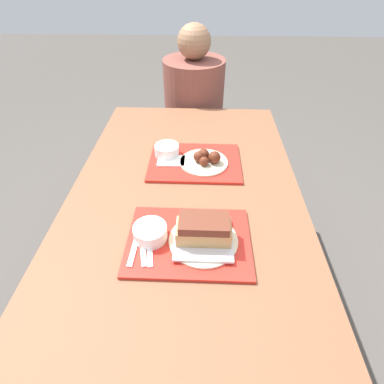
% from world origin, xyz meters
% --- Properties ---
extents(ground_plane, '(12.00, 12.00, 0.00)m').
position_xyz_m(ground_plane, '(0.00, 0.00, 0.00)').
color(ground_plane, '#4C4742').
extents(picnic_table, '(0.88, 1.57, 0.76)m').
position_xyz_m(picnic_table, '(0.00, 0.00, 0.66)').
color(picnic_table, brown).
rests_on(picnic_table, ground_plane).
extents(picnic_bench_far, '(0.83, 0.28, 0.48)m').
position_xyz_m(picnic_bench_far, '(0.00, 1.01, 0.40)').
color(picnic_bench_far, brown).
rests_on(picnic_bench_far, ground_plane).
extents(tray_near, '(0.39, 0.29, 0.01)m').
position_xyz_m(tray_near, '(0.03, -0.20, 0.76)').
color(tray_near, red).
rests_on(tray_near, picnic_table).
extents(tray_far, '(0.39, 0.29, 0.01)m').
position_xyz_m(tray_far, '(0.03, 0.24, 0.76)').
color(tray_far, red).
rests_on(tray_far, picnic_table).
extents(bowl_coleslaw_near, '(0.10, 0.10, 0.05)m').
position_xyz_m(bowl_coleslaw_near, '(-0.09, -0.20, 0.80)').
color(bowl_coleslaw_near, white).
rests_on(bowl_coleslaw_near, tray_near).
extents(brisket_sandwich_plate, '(0.22, 0.22, 0.09)m').
position_xyz_m(brisket_sandwich_plate, '(0.07, -0.21, 0.81)').
color(brisket_sandwich_plate, beige).
rests_on(brisket_sandwich_plate, tray_near).
extents(plastic_fork_near, '(0.05, 0.17, 0.00)m').
position_xyz_m(plastic_fork_near, '(-0.12, -0.23, 0.77)').
color(plastic_fork_near, white).
rests_on(plastic_fork_near, tray_near).
extents(plastic_knife_near, '(0.04, 0.17, 0.00)m').
position_xyz_m(plastic_knife_near, '(-0.09, -0.23, 0.77)').
color(plastic_knife_near, white).
rests_on(plastic_knife_near, tray_near).
extents(plastic_spoon_near, '(0.02, 0.17, 0.00)m').
position_xyz_m(plastic_spoon_near, '(-0.14, -0.23, 0.77)').
color(plastic_spoon_near, white).
rests_on(plastic_spoon_near, tray_near).
extents(condiment_packet, '(0.04, 0.03, 0.01)m').
position_xyz_m(condiment_packet, '(0.01, -0.14, 0.77)').
color(condiment_packet, '#A59E93').
rests_on(condiment_packet, tray_near).
extents(bowl_coleslaw_far, '(0.10, 0.10, 0.05)m').
position_xyz_m(bowl_coleslaw_far, '(-0.09, 0.28, 0.80)').
color(bowl_coleslaw_far, white).
rests_on(bowl_coleslaw_far, tray_far).
extents(wings_plate_far, '(0.20, 0.20, 0.06)m').
position_xyz_m(wings_plate_far, '(0.07, 0.22, 0.79)').
color(wings_plate_far, beige).
rests_on(wings_plate_far, tray_far).
extents(napkin_far, '(0.11, 0.08, 0.01)m').
position_xyz_m(napkin_far, '(-0.07, 0.23, 0.77)').
color(napkin_far, white).
rests_on(napkin_far, tray_far).
extents(person_seated_across, '(0.37, 0.37, 0.68)m').
position_xyz_m(person_seated_across, '(0.00, 1.01, 0.75)').
color(person_seated_across, brown).
rests_on(person_seated_across, picnic_bench_far).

